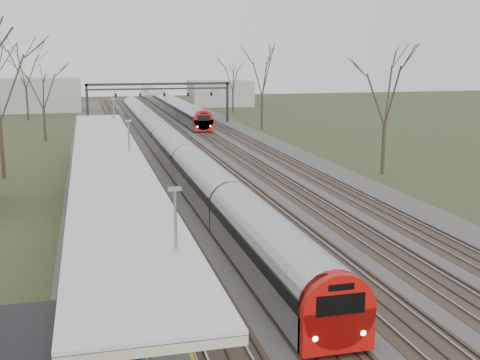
% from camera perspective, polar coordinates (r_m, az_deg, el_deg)
% --- Properties ---
extents(track_bed, '(24.00, 160.00, 0.22)m').
position_cam_1_polar(track_bed, '(60.42, -4.18, 2.26)').
color(track_bed, '#474442').
rests_on(track_bed, ground).
extents(platform, '(3.50, 69.00, 1.00)m').
position_cam_1_polar(platform, '(42.27, -12.44, -1.49)').
color(platform, '#9E9B93').
rests_on(platform, ground).
extents(canopy, '(4.10, 50.00, 3.11)m').
position_cam_1_polar(canopy, '(37.18, -12.41, 2.11)').
color(canopy, slate).
rests_on(canopy, platform).
extents(signal_gantry, '(21.00, 0.59, 6.08)m').
position_cam_1_polar(signal_gantry, '(89.43, -7.66, 8.38)').
color(signal_gantry, black).
rests_on(signal_gantry, ground).
extents(tree_east_far, '(5.00, 5.00, 10.30)m').
position_cam_1_polar(tree_east_far, '(51.75, 13.69, 8.43)').
color(tree_east_far, '#2D231C').
rests_on(tree_east_far, ground).
extents(train_near, '(2.62, 90.21, 3.05)m').
position_cam_1_polar(train_near, '(62.81, -7.19, 3.87)').
color(train_near, '#A5A7B0').
rests_on(train_near, ground).
extents(train_far, '(2.62, 75.21, 3.05)m').
position_cam_1_polar(train_far, '(115.08, -7.02, 7.41)').
color(train_far, '#A5A7B0').
rests_on(train_far, ground).
extents(passenger, '(0.62, 0.77, 1.86)m').
position_cam_1_polar(passenger, '(17.96, -8.92, -14.98)').
color(passenger, '#304D5E').
rests_on(passenger, platform).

